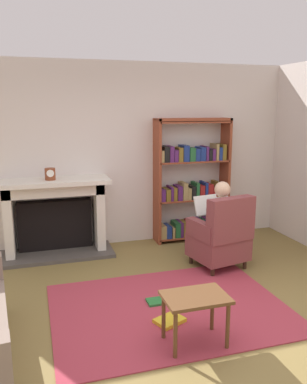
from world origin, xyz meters
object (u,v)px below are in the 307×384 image
object	(u,v)px
armchair_reading	(222,237)
mantel_clock	(50,174)
side_table	(195,303)
bookshelf	(192,184)
seated_reader	(216,220)
fireplace	(55,214)

from	to	relation	value
armchair_reading	mantel_clock	bearing A→B (deg)	-39.01
side_table	armchair_reading	bearing A→B (deg)	56.44
bookshelf	seated_reader	xyz separation A→B (m)	(-0.10, -1.09, -0.26)
fireplace	mantel_clock	size ratio (longest dim) A/B	9.67
fireplace	armchair_reading	bearing A→B (deg)	-30.31
fireplace	bookshelf	bearing A→B (deg)	0.91
bookshelf	armchair_reading	world-z (taller)	bookshelf
mantel_clock	bookshelf	bearing A→B (deg)	3.67
fireplace	bookshelf	size ratio (longest dim) A/B	0.82
seated_reader	armchair_reading	bearing A→B (deg)	90.00
bookshelf	side_table	bearing A→B (deg)	-111.48
mantel_clock	bookshelf	xyz separation A→B (m)	(2.12, 0.14, -0.28)
fireplace	bookshelf	xyz separation A→B (m)	(2.08, 0.03, 0.31)
seated_reader	mantel_clock	bearing A→B (deg)	-36.67
mantel_clock	side_table	distance (m)	2.87
mantel_clock	armchair_reading	size ratio (longest dim) A/B	0.17
bookshelf	armchair_reading	xyz separation A→B (m)	(-0.07, -1.21, -0.46)
mantel_clock	armchair_reading	bearing A→B (deg)	-27.62
mantel_clock	seated_reader	world-z (taller)	mantel_clock
armchair_reading	fireplace	bearing A→B (deg)	-41.70
seated_reader	side_table	distance (m)	1.88
fireplace	armchair_reading	size ratio (longest dim) A/B	1.60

